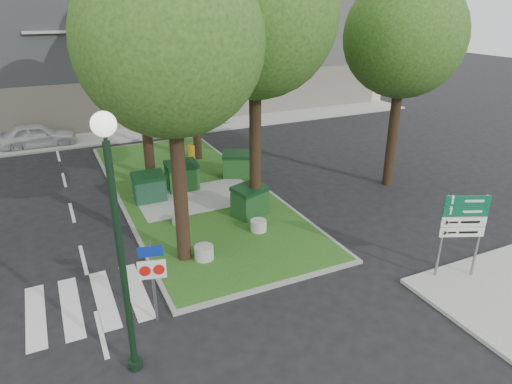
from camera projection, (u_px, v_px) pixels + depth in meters
ground at (259, 289)px, 13.43m from camera, size 120.00×120.00×0.00m
median_island at (191, 191)px, 20.27m from camera, size 6.00×16.00×0.12m
median_kerb at (191, 191)px, 20.27m from camera, size 6.30×16.30×0.10m
building_sidewalk at (132, 134)px, 28.81m from camera, size 42.00×3.00×0.12m
zebra_crossing at (120, 294)px, 13.19m from camera, size 5.00×3.00×0.01m
tree_median_near_left at (171, 23)px, 12.17m from camera, size 5.20×5.20×10.53m
tree_median_mid at (139, 25)px, 17.91m from camera, size 4.80×4.80×9.99m
tree_street_right at (406, 24)px, 18.54m from camera, size 5.00×5.00×10.06m
dumpster_a at (149, 187)px, 18.95m from camera, size 1.31×0.92×1.21m
dumpster_b at (182, 176)px, 20.07m from camera, size 1.40×0.99×1.28m
dumpster_c at (250, 201)px, 17.65m from camera, size 1.57×1.34×1.23m
dumpster_d at (237, 164)px, 21.56m from camera, size 1.59×1.39×1.23m
bollard_left at (204, 252)px, 14.74m from camera, size 0.63×0.63×0.45m
bollard_right at (259, 225)px, 16.54m from camera, size 0.58×0.58×0.41m
bollard_mid at (179, 219)px, 17.10m from camera, size 0.50×0.50×0.36m
litter_bin at (192, 152)px, 24.04m from camera, size 0.43×0.43×0.76m
street_lamp at (116, 222)px, 9.11m from camera, size 0.48×0.48×6.01m
traffic_sign_pole at (152, 271)px, 11.57m from camera, size 0.70×0.21×2.39m
directional_sign at (463, 223)px, 13.27m from camera, size 1.22×0.57×2.64m
car_white at (37, 135)px, 26.21m from camera, size 4.15×1.78×1.40m
car_silver at (196, 114)px, 30.94m from camera, size 4.56×2.05×1.45m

